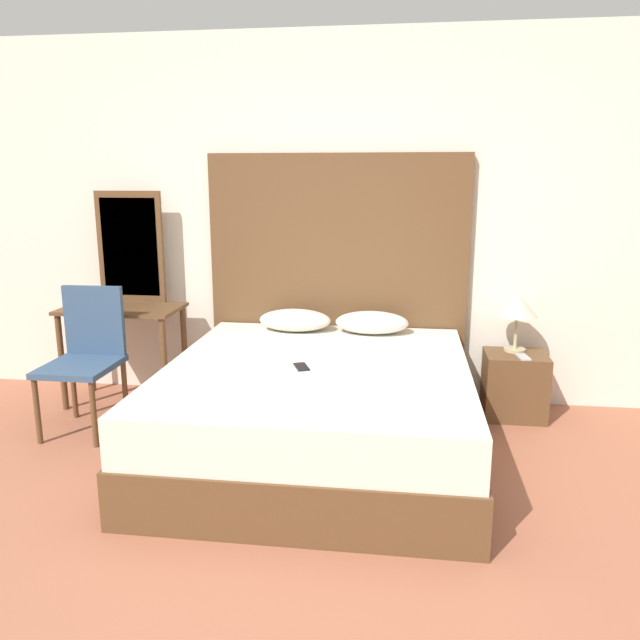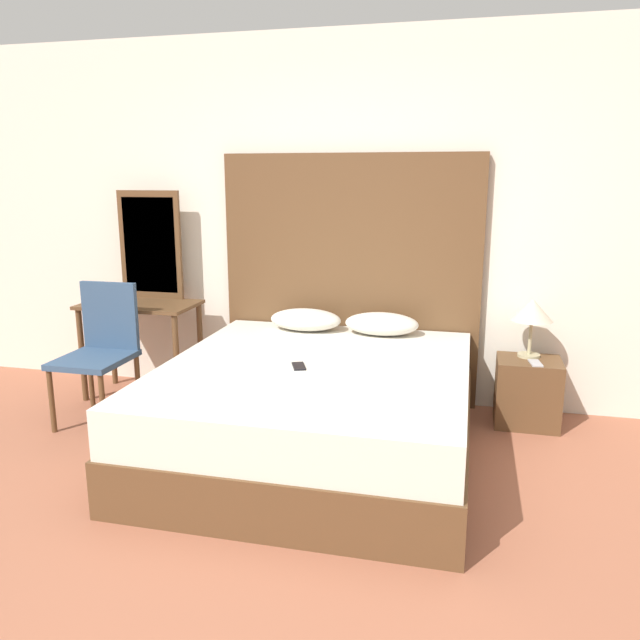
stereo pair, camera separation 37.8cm
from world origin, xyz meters
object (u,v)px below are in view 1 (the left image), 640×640
at_px(phone_on_bed, 301,367).
at_px(phone_on_nightstand, 523,357).
at_px(vanity_desk, 123,325).
at_px(nightstand, 514,385).
at_px(bed, 318,410).
at_px(table_lamp, 518,307).
at_px(chair, 86,351).

xyz_separation_m(phone_on_bed, phone_on_nightstand, (1.41, 0.79, -0.11)).
bearing_deg(vanity_desk, phone_on_bed, -28.11).
bearing_deg(nightstand, phone_on_nightstand, -72.87).
height_order(phone_on_bed, nightstand, phone_on_bed).
height_order(bed, vanity_desk, vanity_desk).
relative_size(table_lamp, vanity_desk, 0.47).
bearing_deg(phone_on_nightstand, bed, -151.68).
bearing_deg(bed, vanity_desk, 155.57).
height_order(bed, table_lamp, table_lamp).
bearing_deg(bed, table_lamp, 34.10).
relative_size(phone_on_nightstand, vanity_desk, 0.18).
bearing_deg(table_lamp, phone_on_bed, -145.33).
distance_m(bed, table_lamp, 1.64).
xyz_separation_m(bed, phone_on_nightstand, (1.33, 0.72, 0.18)).
bearing_deg(phone_on_bed, chair, 168.44).
bearing_deg(vanity_desk, table_lamp, 3.36).
xyz_separation_m(phone_on_bed, vanity_desk, (-1.48, 0.79, 0.02)).
height_order(phone_on_bed, chair, chair).
xyz_separation_m(phone_on_bed, chair, (-1.52, 0.31, -0.05)).
bearing_deg(bed, phone_on_bed, -137.67).
relative_size(phone_on_bed, nightstand, 0.36).
bearing_deg(table_lamp, vanity_desk, -176.64).
distance_m(phone_on_bed, vanity_desk, 1.67).
bearing_deg(bed, phone_on_nightstand, 28.32).
height_order(table_lamp, vanity_desk, table_lamp).
height_order(table_lamp, phone_on_nightstand, table_lamp).
xyz_separation_m(phone_on_nightstand, chair, (-2.93, -0.48, 0.07)).
height_order(bed, chair, chair).
bearing_deg(phone_on_nightstand, phone_on_bed, -150.68).
xyz_separation_m(bed, phone_on_bed, (-0.09, -0.08, 0.30)).
xyz_separation_m(nightstand, phone_on_nightstand, (0.03, -0.09, 0.24)).
distance_m(bed, chair, 1.64).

